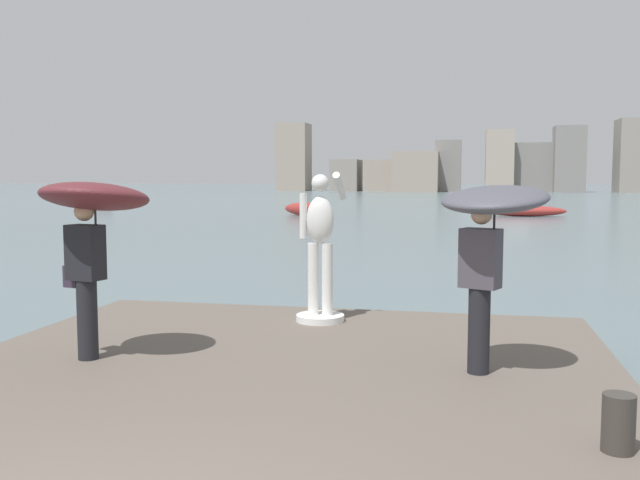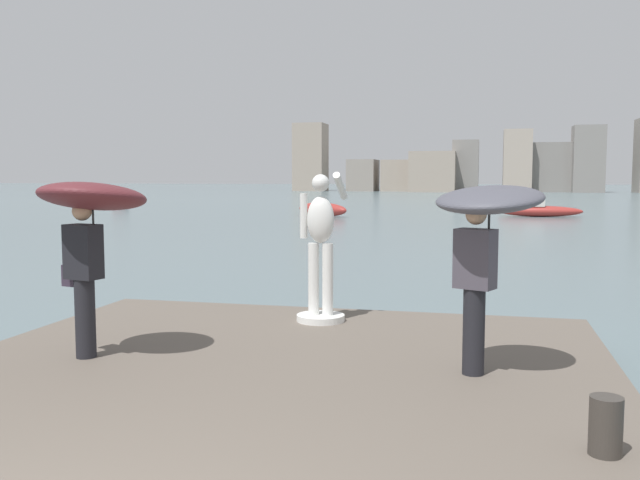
{
  "view_description": "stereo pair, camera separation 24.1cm",
  "coord_description": "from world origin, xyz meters",
  "views": [
    {
      "loc": [
        1.9,
        -2.5,
        2.39
      ],
      "look_at": [
        0.0,
        6.52,
        1.55
      ],
      "focal_mm": 38.64,
      "sensor_mm": 36.0,
      "label": 1
    },
    {
      "loc": [
        2.14,
        -2.45,
        2.39
      ],
      "look_at": [
        0.0,
        6.52,
        1.55
      ],
      "focal_mm": 38.64,
      "sensor_mm": 36.0,
      "label": 2
    }
  ],
  "objects": [
    {
      "name": "ground_plane",
      "position": [
        0.0,
        40.0,
        0.0
      ],
      "size": [
        400.0,
        400.0,
        0.0
      ],
      "primitive_type": "plane",
      "color": "slate"
    },
    {
      "name": "pier",
      "position": [
        0.0,
        2.34,
        0.2
      ],
      "size": [
        7.15,
        10.68,
        0.4
      ],
      "primitive_type": "cube",
      "color": "#60564C",
      "rests_on": "ground"
    },
    {
      "name": "statue_white_figure",
      "position": [
        -0.04,
        6.73,
        1.34
      ],
      "size": [
        0.67,
        0.9,
        2.07
      ],
      "color": "white",
      "rests_on": "pier"
    },
    {
      "name": "onlooker_left",
      "position": [
        -2.03,
        4.24,
        1.99
      ],
      "size": [
        1.38,
        1.4,
        2.0
      ],
      "color": "black",
      "rests_on": "pier"
    },
    {
      "name": "onlooker_right",
      "position": [
        2.15,
        4.55,
        1.93
      ],
      "size": [
        1.4,
        1.41,
        1.97
      ],
      "color": "black",
      "rests_on": "pier"
    },
    {
      "name": "mooring_bollard",
      "position": [
        3.02,
        2.69,
        0.61
      ],
      "size": [
        0.24,
        0.24,
        0.43
      ],
      "primitive_type": "cylinder",
      "color": "#38332D",
      "rests_on": "pier"
    },
    {
      "name": "boat_near",
      "position": [
        -27.05,
        48.9,
        0.44
      ],
      "size": [
        2.71,
        4.65,
        1.2
      ],
      "color": "#9E2D28",
      "rests_on": "ground"
    },
    {
      "name": "boat_mid",
      "position": [
        -7.53,
        38.65,
        0.42
      ],
      "size": [
        4.09,
        3.43,
        0.85
      ],
      "color": "#9E2D28",
      "rests_on": "ground"
    },
    {
      "name": "boat_far",
      "position": [
        5.4,
        41.38,
        0.43
      ],
      "size": [
        5.03,
        1.13,
        1.31
      ],
      "color": "#9E2D28",
      "rests_on": "ground"
    },
    {
      "name": "distant_skyline",
      "position": [
        3.99,
        114.63,
        4.53
      ],
      "size": [
        64.59,
        11.59,
        11.76
      ],
      "color": "gray",
      "rests_on": "ground"
    }
  ]
}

